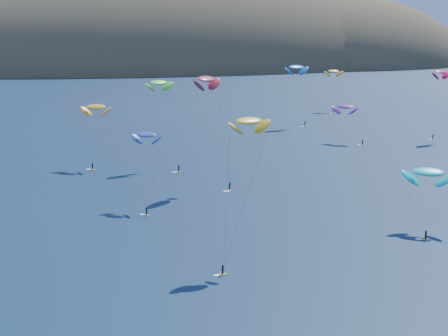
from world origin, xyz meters
TOP-DOWN VIEW (x-y plane):
  - island at (39.40, 562.36)m, footprint 730.00×300.00m
  - kitesurfer_1 at (-37.92, 129.30)m, footprint 9.55×10.21m
  - kitesurfer_2 at (-13.85, 53.88)m, footprint 11.22×12.08m
  - kitesurfer_3 at (-20.56, 126.84)m, footprint 9.02×15.20m
  - kitesurfer_4 at (39.27, 184.59)m, footprint 11.24×9.16m
  - kitesurfer_5 at (23.72, 59.94)m, footprint 10.24×12.17m
  - kitesurfer_6 at (43.91, 147.58)m, footprint 9.16×12.86m
  - kitesurfer_8 at (78.11, 146.96)m, footprint 9.23×6.81m
  - kitesurfer_9 at (-11.86, 101.82)m, footprint 9.61×12.87m
  - kitesurfer_10 at (-27.88, 88.14)m, footprint 7.41×12.88m
  - kitesurfer_11 at (69.58, 221.18)m, footprint 8.30×11.56m

SIDE VIEW (x-z plane):
  - island at x=39.40m, z-range -115.74..94.26m
  - kitesurfer_5 at x=23.72m, z-range 4.18..17.76m
  - kitesurfer_6 at x=43.91m, z-range 4.68..18.87m
  - kitesurfer_10 at x=-27.88m, z-range 6.69..23.95m
  - kitesurfer_1 at x=-37.92m, z-range 6.97..25.83m
  - kitesurfer_11 at x=69.58m, z-range 7.69..27.68m
  - kitesurfer_4 at x=39.27m, z-range 9.74..35.05m
  - kitesurfer_8 at x=78.11m, z-range 10.19..35.35m
  - kitesurfer_3 at x=-20.56m, z-range 10.31..35.63m
  - kitesurfer_2 at x=-13.85m, z-range 10.49..35.72m
  - kitesurfer_9 at x=-11.86m, z-range 11.65..40.23m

